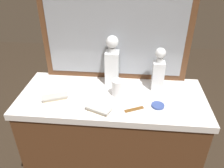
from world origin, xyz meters
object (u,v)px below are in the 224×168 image
object	(u,v)px
silver_brush_front	(55,97)
tortoiseshell_comb	(134,109)
crystal_tumbler_front	(118,88)
porcelain_dish	(158,106)
crystal_decanter_front	(158,73)
silver_brush_left	(99,109)
crystal_decanter_center	(112,65)

from	to	relation	value
silver_brush_front	tortoiseshell_comb	bearing A→B (deg)	-7.32
crystal_tumbler_front	silver_brush_front	distance (m)	0.38
porcelain_dish	crystal_decanter_front	bearing A→B (deg)	88.19
crystal_tumbler_front	silver_brush_front	xyz separation A→B (m)	(-0.37, -0.08, -0.03)
silver_brush_front	porcelain_dish	size ratio (longest dim) A/B	2.16
silver_brush_left	porcelain_dish	bearing A→B (deg)	12.23
crystal_tumbler_front	porcelain_dish	bearing A→B (deg)	-21.93
crystal_tumbler_front	tortoiseshell_comb	xyz separation A→B (m)	(0.10, -0.14, -0.04)
crystal_decanter_center	crystal_tumbler_front	bearing A→B (deg)	-71.87
crystal_decanter_front	tortoiseshell_comb	size ratio (longest dim) A/B	2.53
silver_brush_front	tortoiseshell_comb	xyz separation A→B (m)	(0.47, -0.06, -0.01)
silver_brush_front	crystal_decanter_front	bearing A→B (deg)	16.04
silver_brush_front	silver_brush_left	world-z (taller)	same
crystal_tumbler_front	tortoiseshell_comb	distance (m)	0.18
silver_brush_front	silver_brush_left	distance (m)	0.29
silver_brush_left	tortoiseshell_comb	world-z (taller)	silver_brush_left
porcelain_dish	crystal_decanter_center	bearing A→B (deg)	139.25
crystal_decanter_center	crystal_tumbler_front	xyz separation A→B (m)	(0.05, -0.15, -0.08)
porcelain_dish	crystal_tumbler_front	bearing A→B (deg)	158.07
crystal_tumbler_front	porcelain_dish	distance (m)	0.26
crystal_decanter_center	silver_brush_front	bearing A→B (deg)	-144.76
crystal_decanter_front	porcelain_dish	bearing A→B (deg)	-91.81
crystal_decanter_center	porcelain_dish	distance (m)	0.39
crystal_decanter_center	porcelain_dish	world-z (taller)	crystal_decanter_center
silver_brush_left	tortoiseshell_comb	size ratio (longest dim) A/B	1.40
crystal_decanter_front	silver_brush_front	size ratio (longest dim) A/B	1.72
crystal_decanter_front	crystal_tumbler_front	distance (m)	0.27
silver_brush_left	crystal_decanter_center	bearing A→B (deg)	81.82
crystal_decanter_front	crystal_tumbler_front	bearing A→B (deg)	-157.70
tortoiseshell_comb	crystal_decanter_front	bearing A→B (deg)	59.42
silver_brush_front	porcelain_dish	distance (m)	0.60
silver_brush_front	tortoiseshell_comb	world-z (taller)	silver_brush_front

